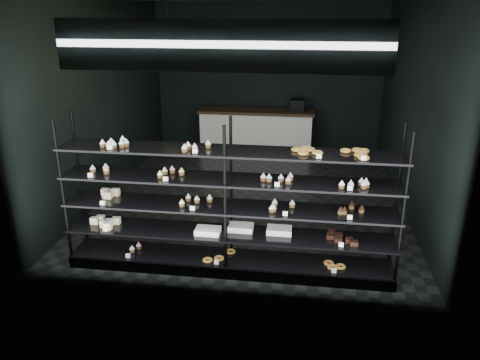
# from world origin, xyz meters

# --- Properties ---
(room) EXTENTS (5.01, 6.01, 3.20)m
(room) POSITION_xyz_m (0.00, 0.00, 1.60)
(room) COLOR black
(room) RESTS_ON ground
(display_shelf) EXTENTS (4.00, 0.50, 1.91)m
(display_shelf) POSITION_xyz_m (-0.04, -2.45, 0.63)
(display_shelf) COLOR black
(display_shelf) RESTS_ON room
(signage) EXTENTS (3.30, 0.05, 0.50)m
(signage) POSITION_xyz_m (0.00, -2.93, 2.75)
(signage) COLOR #0C1A3D
(signage) RESTS_ON room
(pendant_lamp) EXTENTS (0.34, 0.34, 0.90)m
(pendant_lamp) POSITION_xyz_m (-0.98, -1.31, 2.45)
(pendant_lamp) COLOR black
(pendant_lamp) RESTS_ON room
(service_counter) EXTENTS (2.51, 0.65, 1.23)m
(service_counter) POSITION_xyz_m (-0.18, 2.50, 0.50)
(service_counter) COLOR beige
(service_counter) RESTS_ON room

